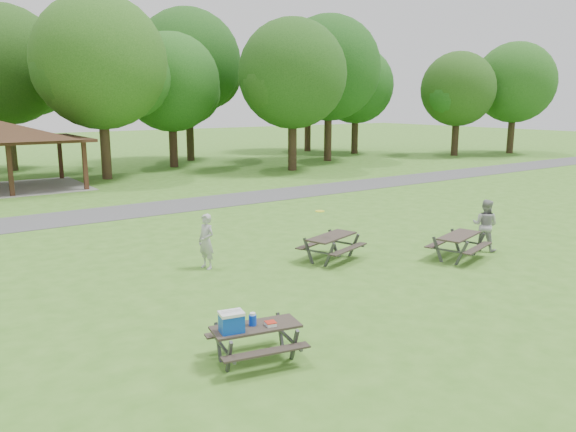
% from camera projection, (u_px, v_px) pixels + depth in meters
% --- Properties ---
extents(ground, '(160.00, 160.00, 0.00)m').
position_uv_depth(ground, '(348.00, 300.00, 13.72)').
color(ground, '#3F7722').
rests_on(ground, ground).
extents(asphalt_path, '(120.00, 3.20, 0.02)m').
position_uv_depth(asphalt_path, '(141.00, 210.00, 24.94)').
color(asphalt_path, '#4A4A4C').
rests_on(asphalt_path, ground).
extents(tree_row_e, '(8.40, 8.00, 11.02)m').
position_uv_depth(tree_row_e, '(102.00, 66.00, 33.59)').
color(tree_row_e, '#332316').
rests_on(tree_row_e, ground).
extents(tree_row_f, '(7.35, 7.00, 9.55)m').
position_uv_depth(tree_row_f, '(172.00, 85.00, 39.96)').
color(tree_row_f, black).
rests_on(tree_row_f, ground).
extents(tree_row_g, '(7.77, 7.40, 10.25)m').
position_uv_depth(tree_row_g, '(293.00, 77.00, 38.03)').
color(tree_row_g, black).
rests_on(tree_row_g, ground).
extents(tree_row_h, '(8.61, 8.20, 11.37)m').
position_uv_depth(tree_row_h, '(330.00, 71.00, 44.07)').
color(tree_row_h, '#312115').
rests_on(tree_row_h, ground).
extents(tree_row_i, '(7.14, 6.80, 9.52)m').
position_uv_depth(tree_row_i, '(356.00, 88.00, 50.47)').
color(tree_row_i, black).
rests_on(tree_row_i, ground).
extents(tree_row_j, '(6.72, 6.40, 8.96)m').
position_uv_depth(tree_row_j, '(458.00, 91.00, 48.70)').
color(tree_row_j, black).
rests_on(tree_row_j, ground).
extents(tree_deep_b, '(8.40, 8.00, 11.13)m').
position_uv_depth(tree_deep_b, '(5.00, 69.00, 37.73)').
color(tree_deep_b, '#2E2114').
rests_on(tree_deep_b, ground).
extents(tree_deep_c, '(8.82, 8.40, 11.90)m').
position_uv_depth(tree_deep_c, '(189.00, 66.00, 44.14)').
color(tree_deep_c, black).
rests_on(tree_deep_c, ground).
extents(tree_deep_d, '(8.40, 8.00, 11.27)m').
position_uv_depth(tree_deep_d, '(309.00, 76.00, 52.73)').
color(tree_deep_d, '#322016').
rests_on(tree_deep_d, ground).
extents(tree_flank_right, '(7.56, 7.20, 9.97)m').
position_uv_depth(tree_flank_right, '(515.00, 85.00, 50.76)').
color(tree_flank_right, black).
rests_on(tree_flank_right, ground).
extents(picnic_table_near, '(1.87, 1.62, 1.14)m').
position_uv_depth(picnic_table_near, '(248.00, 329.00, 10.31)').
color(picnic_table_near, '#2F2722').
rests_on(picnic_table_near, ground).
extents(picnic_table_middle, '(2.16, 1.94, 0.78)m').
position_uv_depth(picnic_table_middle, '(332.00, 241.00, 17.04)').
color(picnic_table_middle, '#2F2822').
rests_on(picnic_table_middle, ground).
extents(picnic_table_far, '(2.12, 1.88, 0.78)m').
position_uv_depth(picnic_table_far, '(459.00, 240.00, 17.18)').
color(picnic_table_far, '#322924').
rests_on(picnic_table_far, ground).
extents(frisbee_in_flight, '(0.33, 0.33, 0.02)m').
position_uv_depth(frisbee_in_flight, '(320.00, 211.00, 16.73)').
color(frisbee_in_flight, '#FFF928').
rests_on(frisbee_in_flight, ground).
extents(frisbee_thrower, '(0.50, 0.65, 1.61)m').
position_uv_depth(frisbee_thrower, '(206.00, 241.00, 16.13)').
color(frisbee_thrower, '#A7A8AA').
rests_on(frisbee_thrower, ground).
extents(frisbee_catcher, '(0.89, 0.99, 1.68)m').
position_uv_depth(frisbee_catcher, '(485.00, 225.00, 18.09)').
color(frisbee_catcher, '#9F9FA2').
rests_on(frisbee_catcher, ground).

